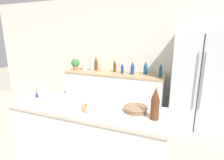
% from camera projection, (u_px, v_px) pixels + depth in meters
% --- Properties ---
extents(wall_back, '(8.00, 0.06, 2.55)m').
position_uv_depth(wall_back, '(134.00, 55.00, 3.94)').
color(wall_back, silver).
rests_on(wall_back, ground_plane).
extents(back_counter, '(2.21, 0.63, 0.91)m').
position_uv_depth(back_counter, '(114.00, 92.00, 3.97)').
color(back_counter, white).
rests_on(back_counter, ground_plane).
extents(refrigerator, '(0.89, 0.73, 1.76)m').
position_uv_depth(refrigerator, '(197.00, 81.00, 3.21)').
color(refrigerator, silver).
rests_on(refrigerator, ground_plane).
extents(bar_counter, '(1.78, 0.58, 0.94)m').
position_uv_depth(bar_counter, '(88.00, 144.00, 2.04)').
color(bar_counter, silver).
rests_on(bar_counter, ground_plane).
extents(potted_plant, '(0.19, 0.19, 0.26)m').
position_uv_depth(potted_plant, '(75.00, 64.00, 4.12)').
color(potted_plant, '#9E6B47').
rests_on(potted_plant, back_counter).
extents(paper_towel_roll, '(0.10, 0.10, 0.25)m').
position_uv_depth(paper_towel_roll, '(84.00, 65.00, 4.10)').
color(paper_towel_roll, white).
rests_on(paper_towel_roll, back_counter).
extents(back_bottle_0, '(0.08, 0.08, 0.27)m').
position_uv_depth(back_bottle_0, '(132.00, 68.00, 3.65)').
color(back_bottle_0, navy).
rests_on(back_bottle_0, back_counter).
extents(back_bottle_1, '(0.07, 0.07, 0.28)m').
position_uv_depth(back_bottle_1, '(115.00, 66.00, 3.88)').
color(back_bottle_1, brown).
rests_on(back_bottle_1, back_counter).
extents(back_bottle_2, '(0.08, 0.08, 0.29)m').
position_uv_depth(back_bottle_2, '(92.00, 65.00, 4.03)').
color(back_bottle_2, '#B2B7BC').
rests_on(back_bottle_2, back_counter).
extents(back_bottle_3, '(0.08, 0.08, 0.32)m').
position_uv_depth(back_bottle_3, '(96.00, 64.00, 4.06)').
color(back_bottle_3, brown).
rests_on(back_bottle_3, back_counter).
extents(back_bottle_4, '(0.06, 0.06, 0.27)m').
position_uv_depth(back_bottle_4, '(161.00, 70.00, 3.39)').
color(back_bottle_4, navy).
rests_on(back_bottle_4, back_counter).
extents(back_bottle_5, '(0.08, 0.08, 0.28)m').
position_uv_depth(back_bottle_5, '(145.00, 68.00, 3.65)').
color(back_bottle_5, navy).
rests_on(back_bottle_5, back_counter).
extents(back_bottle_6, '(0.06, 0.06, 0.24)m').
position_uv_depth(back_bottle_6, '(122.00, 68.00, 3.72)').
color(back_bottle_6, navy).
rests_on(back_bottle_6, back_counter).
extents(wine_bottle, '(0.08, 0.08, 0.32)m').
position_uv_depth(wine_bottle, '(155.00, 104.00, 1.60)').
color(wine_bottle, '#562D19').
rests_on(wine_bottle, bar_counter).
extents(fruit_bowl, '(0.25, 0.25, 0.06)m').
position_uv_depth(fruit_bowl, '(136.00, 109.00, 1.79)').
color(fruit_bowl, '#8C6647').
rests_on(fruit_bowl, bar_counter).
extents(camel_figurine, '(0.09, 0.08, 0.12)m').
position_uv_depth(camel_figurine, '(85.00, 106.00, 1.75)').
color(camel_figurine, tan).
rests_on(camel_figurine, bar_counter).
extents(wise_man_figurine_blue, '(0.05, 0.05, 0.11)m').
position_uv_depth(wise_man_figurine_blue, '(37.00, 93.00, 2.20)').
color(wise_man_figurine_blue, navy).
rests_on(wise_man_figurine_blue, bar_counter).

